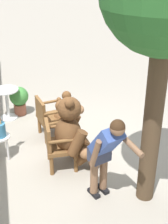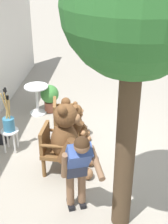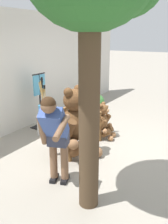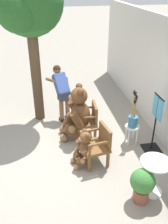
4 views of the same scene
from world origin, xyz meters
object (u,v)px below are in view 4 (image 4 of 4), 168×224
at_px(white_stool, 132,130).
at_px(potted_plant, 142,184).
at_px(wooden_chair_right, 97,144).
at_px(teddy_bear_large, 77,113).
at_px(clothing_display_stand, 155,123).
at_px(brush_bucket, 133,119).
at_px(round_side_table, 154,174).
at_px(wooden_chair_left, 88,119).
at_px(patio_tree, 27,6).
at_px(person_visitor, 61,89).
at_px(teddy_bear_small, 84,148).

bearing_deg(white_stool, potted_plant, -14.41).
height_order(wooden_chair_right, teddy_bear_large, teddy_bear_large).
bearing_deg(clothing_display_stand, brush_bucket, -131.97).
height_order(teddy_bear_large, round_side_table, teddy_bear_large).
xyz_separation_m(teddy_bear_large, clothing_display_stand, (0.85, 1.60, 0.05)).
bearing_deg(brush_bucket, wooden_chair_left, -117.47).
relative_size(teddy_bear_large, patio_tree, 0.35).
bearing_deg(person_visitor, patio_tree, -93.80).
height_order(wooden_chair_left, teddy_bear_large, teddy_bear_large).
height_order(person_visitor, patio_tree, patio_tree).
bearing_deg(wooden_chair_right, potted_plant, 23.74).
xyz_separation_m(wooden_chair_right, potted_plant, (1.19, 0.52, -0.07)).
relative_size(wooden_chair_left, round_side_table, 1.19).
bearing_deg(potted_plant, round_side_table, 118.55).
bearing_deg(white_stool, person_visitor, -135.12).
distance_m(wooden_chair_left, clothing_display_stand, 1.61).
distance_m(person_visitor, white_stool, 2.18).
bearing_deg(wooden_chair_left, wooden_chair_right, -0.04).
distance_m(patio_tree, clothing_display_stand, 3.88).
relative_size(person_visitor, potted_plant, 2.18).
height_order(wooden_chair_left, person_visitor, person_visitor).
bearing_deg(patio_tree, brush_bucket, 54.52).
bearing_deg(patio_tree, clothing_display_stand, 53.47).
distance_m(wooden_chair_right, person_visitor, 2.15).
relative_size(wooden_chair_right, person_visitor, 0.58).
bearing_deg(round_side_table, white_stool, 173.94).
bearing_deg(wooden_chair_left, white_stool, 62.59).
distance_m(wooden_chair_left, patio_tree, 2.97).
distance_m(wooden_chair_right, patio_tree, 3.47).
bearing_deg(clothing_display_stand, potted_plant, -30.77).
distance_m(wooden_chair_right, round_side_table, 1.31).
relative_size(teddy_bear_small, patio_tree, 0.21).
distance_m(teddy_bear_small, potted_plant, 1.42).
bearing_deg(teddy_bear_small, person_visitor, -173.31).
distance_m(potted_plant, clothing_display_stand, 1.64).
height_order(white_stool, round_side_table, round_side_table).
bearing_deg(brush_bucket, wooden_chair_right, -60.79).
height_order(wooden_chair_right, teddy_bear_small, wooden_chair_right).
xyz_separation_m(white_stool, clothing_display_stand, (0.34, 0.38, 0.36)).
height_order(teddy_bear_small, patio_tree, patio_tree).
height_order(teddy_bear_large, brush_bucket, same).
bearing_deg(clothing_display_stand, wooden_chair_right, -81.69).
height_order(person_visitor, clothing_display_stand, person_visitor).
distance_m(teddy_bear_small, patio_tree, 3.44).
bearing_deg(round_side_table, person_visitor, -156.70).
height_order(wooden_chair_right, person_visitor, person_visitor).
xyz_separation_m(round_side_table, clothing_display_stand, (-1.23, 0.55, 0.27)).
relative_size(wooden_chair_right, potted_plant, 1.26).
height_order(wooden_chair_left, brush_bucket, brush_bucket).
height_order(teddy_bear_small, clothing_display_stand, clothing_display_stand).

